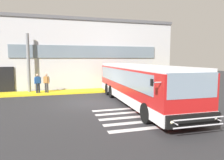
{
  "coord_description": "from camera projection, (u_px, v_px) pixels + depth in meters",
  "views": [
    {
      "loc": [
        -2.31,
        -13.9,
        3.09
      ],
      "look_at": [
        1.91,
        0.67,
        1.5
      ],
      "focal_mm": 32.11,
      "sensor_mm": 36.0,
      "label": 1
    }
  ],
  "objects": [
    {
      "name": "safety_bollard_yellow",
      "position": [
        121.0,
        88.0,
        18.64
      ],
      "size": [
        0.18,
        0.18,
        0.9
      ],
      "primitive_type": "cylinder",
      "color": "yellow",
      "rests_on": "ground"
    },
    {
      "name": "terminal_building",
      "position": [
        67.0,
        55.0,
        24.77
      ],
      "size": [
        22.24,
        13.8,
        7.16
      ],
      "color": "#B7B7BC",
      "rests_on": "ground"
    },
    {
      "name": "ground_plane",
      "position": [
        89.0,
        103.0,
        14.24
      ],
      "size": [
        80.0,
        90.0,
        0.02
      ],
      "primitive_type": "cube",
      "color": "#2B2B2D",
      "rests_on": "ground"
    },
    {
      "name": "bay_paint_stripes",
      "position": [
        139.0,
        117.0,
        10.78
      ],
      "size": [
        4.4,
        3.96,
        0.01
      ],
      "color": "silver",
      "rests_on": "ground"
    },
    {
      "name": "entry_support_column",
      "position": [
        28.0,
        63.0,
        17.87
      ],
      "size": [
        0.28,
        0.28,
        5.2
      ],
      "primitive_type": "cylinder",
      "color": "slate",
      "rests_on": "boarding_curb"
    },
    {
      "name": "passenger_by_doorway",
      "position": [
        47.0,
        82.0,
        17.61
      ],
      "size": [
        0.52,
        0.5,
        1.68
      ],
      "color": "#2D2D33",
      "rests_on": "boarding_curb"
    },
    {
      "name": "passenger_near_column",
      "position": [
        38.0,
        82.0,
        17.34
      ],
      "size": [
        0.54,
        0.36,
        1.68
      ],
      "color": "#1E2338",
      "rests_on": "boarding_curb"
    },
    {
      "name": "boarding_curb",
      "position": [
        80.0,
        91.0,
        18.82
      ],
      "size": [
        24.44,
        2.0,
        0.15
      ],
      "primitive_type": "cube",
      "color": "yellow",
      "rests_on": "ground"
    },
    {
      "name": "bus_main_foreground",
      "position": [
        138.0,
        85.0,
        13.69
      ],
      "size": [
        3.3,
        12.24,
        2.7
      ],
      "color": "red",
      "rests_on": "ground"
    }
  ]
}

